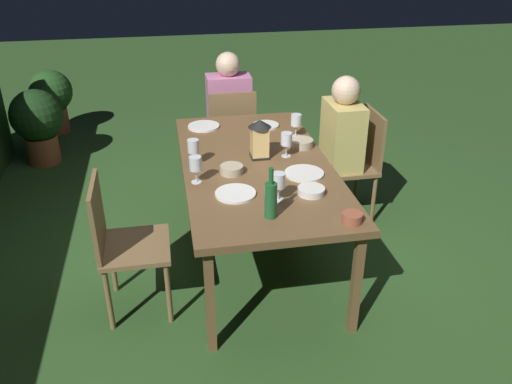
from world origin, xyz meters
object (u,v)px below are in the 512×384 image
(wine_glass_e, at_px, (286,140))
(plate_d, at_px, (266,125))
(bowl_dip, at_px, (311,191))
(potted_plant_corner, at_px, (52,96))
(potted_plant_by_hedge, at_px, (38,122))
(plate_a, at_px, (204,126))
(bowl_olives, at_px, (352,217))
(wine_glass_d, at_px, (195,165))
(person_in_mustard, at_px, (334,143))
(person_in_pink, at_px, (228,108))
(chair_side_right_a, at_px, (122,241))
(chair_head_far, at_px, (231,132))
(plate_c, at_px, (304,173))
(lantern_centerpiece, at_px, (260,137))
(green_bottle_on_table, at_px, (271,199))
(wine_glass_a, at_px, (193,147))
(bowl_bread, at_px, (232,169))
(wine_glass_c, at_px, (279,182))
(wine_glass_b, at_px, (296,121))
(dining_table, at_px, (256,170))
(bowl_salad, at_px, (302,143))
(plate_b, at_px, (235,194))

(wine_glass_e, distance_m, plate_d, 0.60)
(bowl_dip, bearing_deg, wine_glass_e, 2.01)
(potted_plant_corner, bearing_deg, potted_plant_by_hedge, 180.00)
(plate_a, xyz_separation_m, bowl_olives, (-1.55, -0.64, 0.02))
(wine_glass_d, bearing_deg, plate_d, -34.79)
(person_in_mustard, xyz_separation_m, potted_plant_corner, (2.36, 2.44, -0.22))
(person_in_mustard, relative_size, bowl_olives, 10.41)
(person_in_pink, distance_m, bowl_olives, 2.25)
(chair_side_right_a, xyz_separation_m, bowl_olives, (-0.40, -1.24, 0.26))
(person_in_mustard, distance_m, chair_head_far, 1.03)
(plate_c, distance_m, potted_plant_corner, 3.64)
(lantern_centerpiece, height_order, plate_c, lantern_centerpiece)
(green_bottle_on_table, height_order, wine_glass_d, green_bottle_on_table)
(chair_head_far, height_order, plate_a, chair_head_far)
(chair_head_far, bearing_deg, wine_glass_a, 160.48)
(plate_c, xyz_separation_m, bowl_bread, (0.10, 0.45, 0.02))
(wine_glass_c, xyz_separation_m, wine_glass_e, (0.59, -0.19, 0.00))
(wine_glass_b, distance_m, bowl_dip, 0.91)
(plate_c, bearing_deg, wine_glass_d, 88.90)
(wine_glass_b, bearing_deg, bowl_bread, 134.23)
(dining_table, distance_m, bowl_salad, 0.43)
(wine_glass_d, relative_size, plate_d, 0.83)
(wine_glass_a, xyz_separation_m, potted_plant_corner, (2.72, 1.36, -0.42))
(potted_plant_by_hedge, bearing_deg, lantern_centerpiece, -135.77)
(wine_glass_e, distance_m, bowl_olives, 0.91)
(plate_c, bearing_deg, bowl_salad, -12.58)
(potted_plant_by_hedge, bearing_deg, person_in_mustard, -121.92)
(wine_glass_a, xyz_separation_m, plate_a, (0.66, -0.12, -0.11))
(chair_head_far, height_order, potted_plant_by_hedge, chair_head_far)
(person_in_pink, xyz_separation_m, potted_plant_corner, (1.40, 1.77, -0.22))
(potted_plant_corner, bearing_deg, plate_b, -153.88)
(dining_table, distance_m, wine_glass_a, 0.44)
(wine_glass_b, relative_size, plate_a, 0.70)
(lantern_centerpiece, relative_size, plate_c, 1.07)
(green_bottle_on_table, xyz_separation_m, potted_plant_corner, (3.48, 1.72, -0.42))
(green_bottle_on_table, bearing_deg, bowl_dip, -53.20)
(dining_table, distance_m, potted_plant_by_hedge, 2.64)
(plate_c, xyz_separation_m, bowl_salad, (0.44, -0.10, 0.02))
(chair_head_far, relative_size, chair_side_right_a, 1.00)
(plate_b, height_order, bowl_dip, bowl_dip)
(lantern_centerpiece, distance_m, bowl_olives, 0.98)
(chair_side_right_a, xyz_separation_m, wine_glass_a, (0.49, -0.47, 0.35))
(plate_c, bearing_deg, plate_d, 4.54)
(chair_side_right_a, bearing_deg, wine_glass_b, -56.07)
(bowl_dip, bearing_deg, chair_side_right_a, 87.00)
(person_in_mustard, height_order, plate_b, person_in_mustard)
(bowl_dip, bearing_deg, potted_plant_corner, 31.53)
(wine_glass_c, height_order, plate_a, wine_glass_c)
(potted_plant_corner, bearing_deg, person_in_mustard, -134.02)
(lantern_centerpiece, distance_m, plate_b, 0.57)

